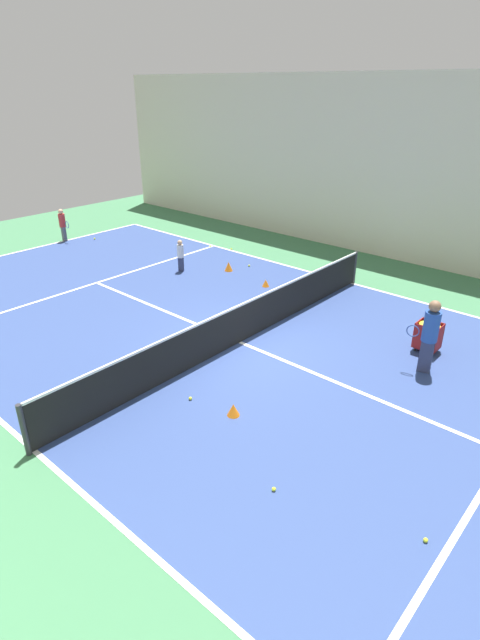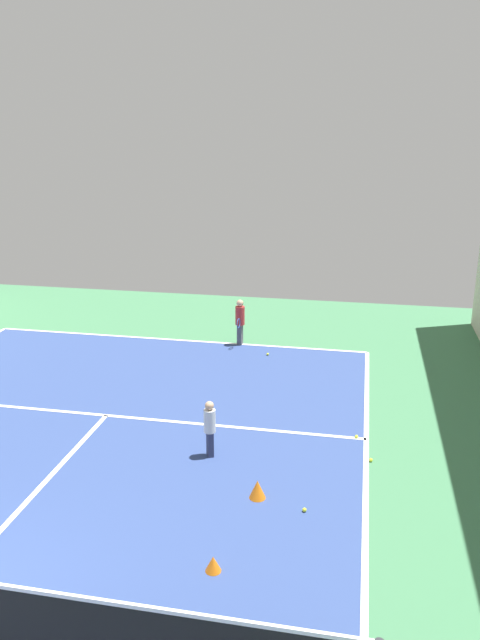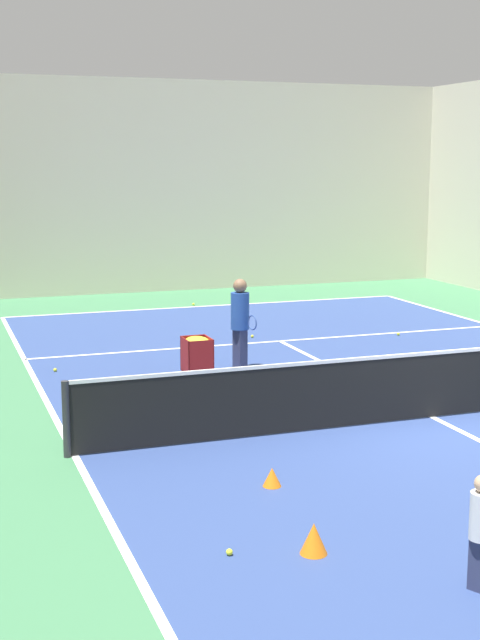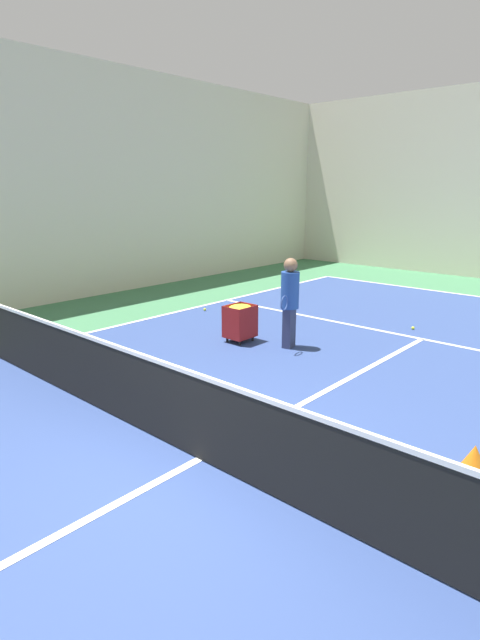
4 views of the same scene
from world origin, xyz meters
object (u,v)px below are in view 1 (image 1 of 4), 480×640
Objects in this scene: coach_at_net at (430,332)px; ball_cart at (429,331)px; child_midcourt at (180,253)px; training_cone_0 at (229,266)px; tennis_net at (240,323)px; training_cone_1 at (233,410)px; player_near_baseline at (63,223)px.

ball_cart is (-0.95, -0.35, -0.46)m from coach_at_net.
training_cone_0 is at bearing 15.19° from child_midcourt.
tennis_net is 3.07m from training_cone_1.
tennis_net is at bearing -53.93° from ball_cart.
training_cone_1 is (4.96, 6.93, -0.51)m from child_midcourt.
tennis_net reaches higher than training_cone_1.
player_near_baseline is at bearing -13.03° from coach_at_net.
player_near_baseline reaches higher than ball_cart.
tennis_net is 4.38m from coach_at_net.
coach_at_net is (-1.72, 4.01, 0.45)m from tennis_net.
training_cone_0 is (-1.04, -7.47, -0.36)m from ball_cart.
ball_cart is at bearing 160.86° from training_cone_1.
training_cone_1 is at bearing 43.35° from training_cone_0.
child_midcourt reaches higher than training_cone_0.
training_cone_0 is (-3.70, -3.81, -0.37)m from tennis_net.
child_midcourt is (-2.60, -5.02, 0.10)m from tennis_net.
player_near_baseline reaches higher than tennis_net.
tennis_net is 11.50m from player_near_baseline.
child_midcourt is 8.54m from training_cone_1.
child_midcourt is 3.45× the size of training_cone_0.
coach_at_net is 2.28× the size of ball_cart.
ball_cart is at bearing 8.24° from player_near_baseline.
training_cone_1 is (5.03, -1.75, -0.40)m from ball_cart.
training_cone_0 is (-1.11, 1.21, -0.47)m from child_midcourt.
ball_cart is 2.36× the size of training_cone_0.
player_near_baseline reaches higher than child_midcourt.
ball_cart reaches higher than training_cone_0.
tennis_net is 4.53m from ball_cart.
ball_cart is 5.34m from training_cone_1.
tennis_net is at bearing -54.67° from child_midcourt.
coach_at_net is at bearing 75.73° from training_cone_0.
player_near_baseline is 4.09× the size of training_cone_0.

